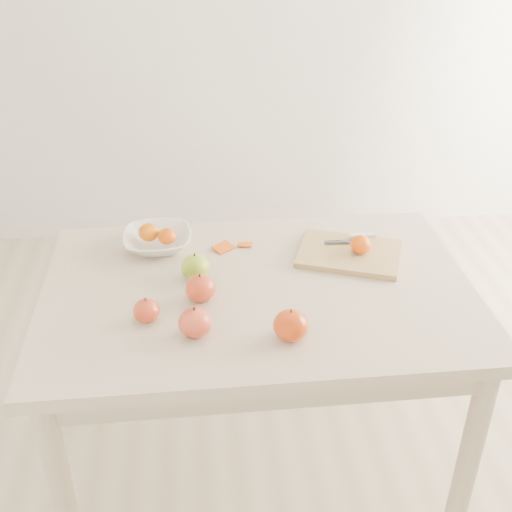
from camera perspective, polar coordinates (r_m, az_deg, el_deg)
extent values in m
plane|color=#C6B293|center=(2.29, 0.14, -18.57)|extent=(3.50, 3.50, 0.00)
cube|color=beige|center=(1.80, 0.17, -3.27)|extent=(1.20, 0.80, 0.04)
cylinder|color=#BCAA8E|center=(2.32, -14.26, -6.95)|extent=(0.06, 0.06, 0.71)
cylinder|color=#BCAA8E|center=(2.40, 12.26, -5.33)|extent=(0.06, 0.06, 0.71)
cylinder|color=#BCAA8E|center=(1.84, -16.71, -19.99)|extent=(0.06, 0.06, 0.71)
cylinder|color=#BCAA8E|center=(1.93, 18.29, -17.15)|extent=(0.06, 0.06, 0.71)
cube|color=tan|center=(1.95, 8.28, 0.21)|extent=(0.35, 0.31, 0.02)
ellipsoid|color=#E53C08|center=(1.93, 9.29, 1.03)|extent=(0.06, 0.06, 0.05)
imported|color=white|center=(1.99, -8.74, 1.37)|extent=(0.21, 0.21, 0.05)
ellipsoid|color=#D36607|center=(1.98, -9.51, 2.10)|extent=(0.06, 0.06, 0.06)
ellipsoid|color=#CF6307|center=(1.96, -7.93, 1.75)|extent=(0.05, 0.05, 0.05)
cube|color=#D14D0E|center=(1.97, -2.93, 0.65)|extent=(0.07, 0.07, 0.01)
cube|color=#E45010|center=(1.99, -1.01, 0.99)|extent=(0.05, 0.04, 0.01)
cube|color=white|center=(2.02, 9.49, 1.77)|extent=(0.08, 0.02, 0.01)
cube|color=#373A3F|center=(1.97, 7.43, 1.29)|extent=(0.10, 0.02, 0.00)
ellipsoid|color=#5E9413|center=(1.82, -5.42, -1.00)|extent=(0.08, 0.08, 0.07)
ellipsoid|color=#8C0A03|center=(1.58, 3.10, -6.17)|extent=(0.09, 0.09, 0.08)
ellipsoid|color=maroon|center=(1.60, -5.44, -5.91)|extent=(0.08, 0.08, 0.08)
ellipsoid|color=#98050D|center=(1.72, -4.96, -2.88)|extent=(0.08, 0.08, 0.07)
ellipsoid|color=#A50911|center=(1.67, -9.72, -4.82)|extent=(0.07, 0.07, 0.06)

